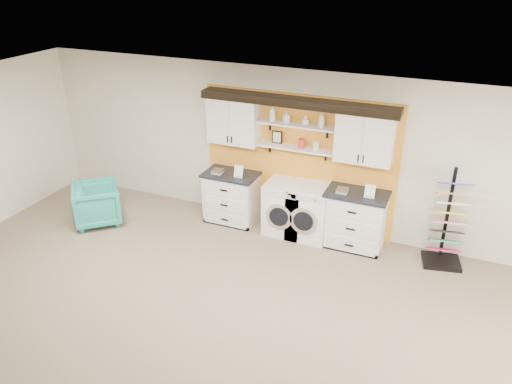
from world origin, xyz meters
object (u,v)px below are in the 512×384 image
at_px(washer, 286,207).
at_px(dryer, 310,212).
at_px(sample_rack, 446,235).
at_px(base_cabinet_left, 232,197).
at_px(base_cabinet_right, 355,219).
at_px(armchair, 97,204).

height_order(washer, dryer, dryer).
bearing_deg(sample_rack, washer, 169.33).
xyz_separation_m(base_cabinet_left, washer, (1.04, -0.00, -0.00)).
bearing_deg(dryer, sample_rack, 0.96).
relative_size(dryer, sample_rack, 0.60).
bearing_deg(base_cabinet_left, sample_rack, 0.52).
bearing_deg(base_cabinet_left, dryer, -0.13).
bearing_deg(base_cabinet_right, sample_rack, 1.36).
distance_m(dryer, sample_rack, 2.20).
bearing_deg(armchair, base_cabinet_left, -106.48).
distance_m(washer, armchair, 3.41).
bearing_deg(washer, armchair, -162.61).
height_order(base_cabinet_left, base_cabinet_right, base_cabinet_right).
relative_size(base_cabinet_left, base_cabinet_right, 0.95).
bearing_deg(sample_rack, base_cabinet_left, 169.05).
height_order(base_cabinet_right, washer, base_cabinet_right).
xyz_separation_m(base_cabinet_right, dryer, (-0.78, -0.00, -0.01)).
relative_size(washer, sample_rack, 0.59).
relative_size(base_cabinet_right, sample_rack, 0.63).
xyz_separation_m(washer, sample_rack, (2.63, 0.04, 0.04)).
distance_m(base_cabinet_left, base_cabinet_right, 2.26).
relative_size(washer, dryer, 0.98).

